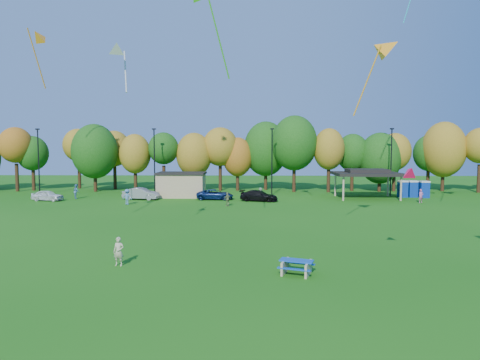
{
  "coord_description": "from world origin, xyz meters",
  "views": [
    {
      "loc": [
        -0.84,
        -17.9,
        6.64
      ],
      "look_at": [
        -1.45,
        6.0,
        4.76
      ],
      "focal_mm": 32.0,
      "sensor_mm": 36.0,
      "label": 1
    }
  ],
  "objects_px": {
    "picnic_table": "(297,266)",
    "car_a": "(48,195)",
    "car_c": "(215,195)",
    "kite_flyer": "(119,251)",
    "car_d": "(259,196)",
    "porta_potties": "(413,189)",
    "car_b": "(141,194)"
  },
  "relations": [
    {
      "from": "picnic_table",
      "to": "car_a",
      "type": "xyz_separation_m",
      "value": [
        -27.31,
        29.47,
        0.22
      ]
    },
    {
      "from": "car_c",
      "to": "car_a",
      "type": "bearing_deg",
      "value": 96.84
    },
    {
      "from": "kite_flyer",
      "to": "car_a",
      "type": "bearing_deg",
      "value": 126.0
    },
    {
      "from": "car_d",
      "to": "car_c",
      "type": "bearing_deg",
      "value": 91.04
    },
    {
      "from": "kite_flyer",
      "to": "car_d",
      "type": "height_order",
      "value": "kite_flyer"
    },
    {
      "from": "porta_potties",
      "to": "kite_flyer",
      "type": "xyz_separation_m",
      "value": [
        -28.57,
        -32.96,
        -0.29
      ]
    },
    {
      "from": "picnic_table",
      "to": "car_c",
      "type": "distance_m",
      "value": 31.93
    },
    {
      "from": "car_b",
      "to": "car_c",
      "type": "xyz_separation_m",
      "value": [
        9.25,
        0.25,
        -0.1
      ]
    },
    {
      "from": "car_a",
      "to": "porta_potties",
      "type": "bearing_deg",
      "value": -74.44
    },
    {
      "from": "car_b",
      "to": "car_d",
      "type": "distance_m",
      "value": 14.77
    },
    {
      "from": "picnic_table",
      "to": "car_a",
      "type": "distance_m",
      "value": 40.18
    },
    {
      "from": "kite_flyer",
      "to": "car_c",
      "type": "relative_size",
      "value": 0.35
    },
    {
      "from": "car_a",
      "to": "car_d",
      "type": "height_order",
      "value": "car_d"
    },
    {
      "from": "kite_flyer",
      "to": "picnic_table",
      "type": "bearing_deg",
      "value": -3.55
    },
    {
      "from": "porta_potties",
      "to": "car_b",
      "type": "distance_m",
      "value": 35.12
    },
    {
      "from": "car_b",
      "to": "car_d",
      "type": "xyz_separation_m",
      "value": [
        14.72,
        -1.15,
        -0.08
      ]
    },
    {
      "from": "car_d",
      "to": "kite_flyer",
      "type": "bearing_deg",
      "value": 179.13
    },
    {
      "from": "car_b",
      "to": "car_c",
      "type": "distance_m",
      "value": 9.25
    },
    {
      "from": "picnic_table",
      "to": "car_d",
      "type": "distance_m",
      "value": 29.8
    },
    {
      "from": "car_a",
      "to": "car_c",
      "type": "relative_size",
      "value": 0.83
    },
    {
      "from": "car_a",
      "to": "car_b",
      "type": "height_order",
      "value": "car_b"
    },
    {
      "from": "car_c",
      "to": "car_d",
      "type": "bearing_deg",
      "value": -102.36
    },
    {
      "from": "porta_potties",
      "to": "car_a",
      "type": "distance_m",
      "value": 46.39
    },
    {
      "from": "car_a",
      "to": "car_b",
      "type": "xyz_separation_m",
      "value": [
        11.18,
        1.46,
        0.09
      ]
    },
    {
      "from": "kite_flyer",
      "to": "porta_potties",
      "type": "bearing_deg",
      "value": 53.13
    },
    {
      "from": "porta_potties",
      "to": "car_c",
      "type": "xyz_separation_m",
      "value": [
        -25.71,
        -3.08,
        -0.46
      ]
    },
    {
      "from": "car_a",
      "to": "car_d",
      "type": "bearing_deg",
      "value": -79.7
    },
    {
      "from": "picnic_table",
      "to": "car_d",
      "type": "relative_size",
      "value": 0.46
    },
    {
      "from": "car_c",
      "to": "car_d",
      "type": "height_order",
      "value": "car_d"
    },
    {
      "from": "car_a",
      "to": "car_d",
      "type": "xyz_separation_m",
      "value": [
        25.9,
        0.3,
        0.02
      ]
    },
    {
      "from": "porta_potties",
      "to": "car_d",
      "type": "xyz_separation_m",
      "value": [
        -20.24,
        -4.49,
        -0.43
      ]
    },
    {
      "from": "picnic_table",
      "to": "car_d",
      "type": "bearing_deg",
      "value": 111.66
    }
  ]
}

